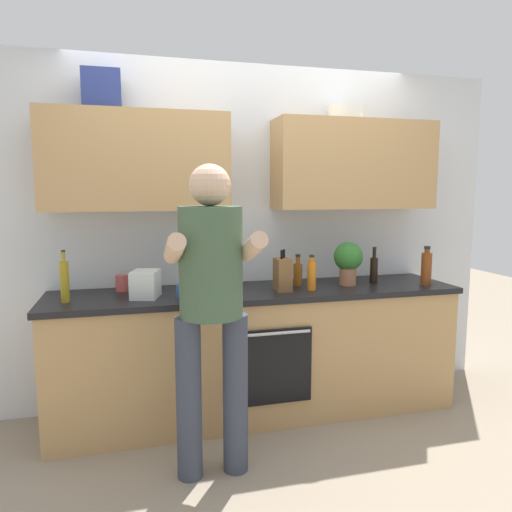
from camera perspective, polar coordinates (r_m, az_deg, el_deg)
ground_plane at (r=3.63m, az=0.22°, el=-18.09°), size 12.00×12.00×0.00m
back_wall_unit at (r=3.53m, az=-1.01°, el=6.46°), size 4.00×0.38×2.50m
counter at (r=3.45m, az=0.23°, el=-11.33°), size 2.84×0.67×0.90m
person_standing at (r=2.58m, az=-5.35°, el=-4.77°), size 0.49×0.45×1.72m
bottle_juice at (r=3.32m, az=6.65°, el=-2.25°), size 0.06×0.06×0.25m
bottle_vinegar at (r=3.71m, az=19.65°, el=-1.33°), size 0.08×0.08×0.28m
bottle_water at (r=3.24m, az=-8.05°, el=-2.14°), size 0.06×0.06×0.31m
bottle_syrup at (r=3.49m, az=5.00°, el=-2.01°), size 0.06×0.06×0.23m
bottle_oil at (r=3.16m, az=-21.85°, el=-2.78°), size 0.05×0.05×0.32m
bottle_soy at (r=3.68m, az=13.87°, el=-1.48°), size 0.06×0.06×0.27m
cup_tea at (r=3.11m, az=-8.70°, el=-4.20°), size 0.09×0.09×0.08m
cup_coffee at (r=3.33m, az=-3.75°, el=-3.16°), size 0.07×0.07×0.10m
cup_ceramic at (r=3.40m, az=-15.71°, el=-3.13°), size 0.08×0.08×0.11m
knife_block at (r=3.28m, az=3.19°, el=-2.21°), size 0.10×0.14×0.28m
potted_herb at (r=3.53m, az=10.94°, el=-0.45°), size 0.21×0.21×0.32m
grocery_bag_produce at (r=3.15m, az=-13.03°, el=-3.29°), size 0.21×0.24×0.18m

